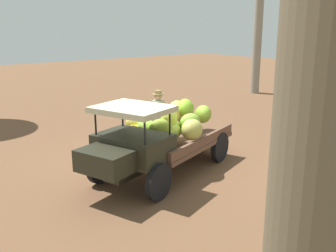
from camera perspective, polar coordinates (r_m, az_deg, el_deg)
The scene contains 4 objects.
ground_plane at distance 9.65m, azimuth -1.46°, elevation -6.35°, with size 60.00×60.00×0.00m, color brown.
truck at distance 8.97m, azimuth -1.63°, elevation -1.70°, with size 4.66×2.84×1.83m.
farmer at distance 11.14m, azimuth -1.43°, elevation 1.64°, with size 0.57×0.54×1.68m.
wooden_crate at distance 11.29m, azimuth 4.51°, elevation -2.17°, with size 0.59×0.48×0.41m, color brown.
Camera 1 is at (5.37, 7.25, 3.45)m, focal length 41.15 mm.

